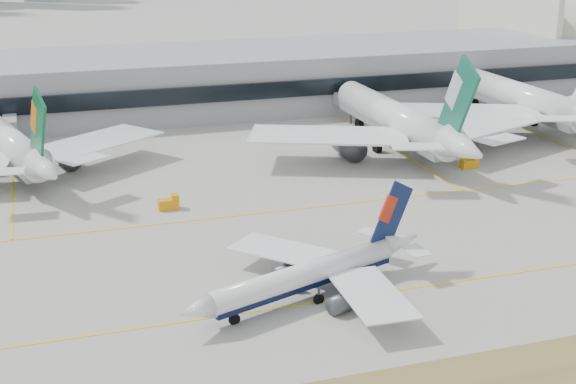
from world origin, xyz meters
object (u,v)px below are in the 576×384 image
object	(u,v)px
widebody_eva	(12,146)
widebody_cathay	(399,122)
widebody_china_air	(523,100)
terminal	(182,81)
taxiing_airliner	(313,274)

from	to	relation	value
widebody_eva	widebody_cathay	size ratio (longest dim) A/B	0.83
widebody_china_air	widebody_eva	bearing A→B (deg)	91.04
terminal	taxiing_airliner	bearing A→B (deg)	-92.69
widebody_cathay	terminal	xyz separation A→B (m)	(-35.96, 56.66, 0.82)
widebody_cathay	terminal	world-z (taller)	widebody_cathay
taxiing_airliner	terminal	size ratio (longest dim) A/B	0.14
terminal	widebody_china_air	bearing A→B (deg)	-31.91
widebody_china_air	widebody_cathay	bearing A→B (deg)	105.70
widebody_china_air	terminal	size ratio (longest dim) A/B	0.25
widebody_eva	widebody_cathay	bearing A→B (deg)	-110.24
widebody_cathay	terminal	bearing A→B (deg)	32.77
widebody_eva	terminal	world-z (taller)	widebody_eva
widebody_cathay	terminal	size ratio (longest dim) A/B	0.25
widebody_eva	taxiing_airliner	bearing A→B (deg)	-165.88
widebody_eva	widebody_cathay	distance (m)	79.40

